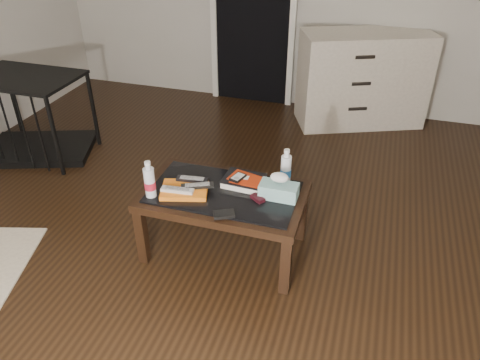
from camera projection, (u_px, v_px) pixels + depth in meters
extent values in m
plane|color=black|center=(210.00, 242.00, 3.19)|extent=(5.00, 5.00, 0.00)
cube|color=black|center=(253.00, 7.00, 4.74)|extent=(0.80, 0.05, 2.00)
cube|color=silver|center=(213.00, 5.00, 4.82)|extent=(0.06, 0.04, 2.04)
cube|color=silver|center=(293.00, 10.00, 4.61)|extent=(0.06, 0.04, 2.04)
cube|color=black|center=(142.00, 236.00, 2.93)|extent=(0.06, 0.06, 0.40)
cube|color=black|center=(286.00, 266.00, 2.70)|extent=(0.06, 0.06, 0.40)
cube|color=black|center=(175.00, 192.00, 3.34)|extent=(0.06, 0.06, 0.40)
cube|color=black|center=(302.00, 214.00, 3.12)|extent=(0.06, 0.06, 0.40)
cube|color=black|center=(224.00, 196.00, 2.90)|extent=(1.00, 0.60, 0.05)
cube|color=black|center=(224.00, 192.00, 2.88)|extent=(0.90, 0.50, 0.01)
cube|color=beige|center=(362.00, 79.00, 4.55)|extent=(1.30, 0.92, 0.90)
cylinder|color=black|center=(357.00, 108.00, 4.45)|extent=(0.18, 0.11, 0.04)
cylinder|color=black|center=(361.00, 83.00, 4.31)|extent=(0.18, 0.11, 0.04)
cylinder|color=black|center=(365.00, 57.00, 4.18)|extent=(0.18, 0.11, 0.04)
cube|color=black|center=(41.00, 149.00, 4.23)|extent=(1.05, 0.87, 0.06)
cube|color=black|center=(22.00, 78.00, 3.87)|extent=(1.05, 0.87, 0.02)
cube|color=black|center=(55.00, 137.00, 3.73)|extent=(0.03, 0.03, 0.70)
cube|color=black|center=(13.00, 99.00, 4.39)|extent=(0.03, 0.03, 0.70)
cube|color=black|center=(93.00, 110.00, 4.18)|extent=(0.03, 0.03, 0.70)
cube|color=orange|center=(185.00, 190.00, 2.87)|extent=(0.33, 0.28, 0.03)
cube|color=#BBBBC0|center=(177.00, 190.00, 2.82)|extent=(0.20, 0.07, 0.02)
cube|color=black|center=(197.00, 186.00, 2.86)|extent=(0.20, 0.13, 0.02)
cube|color=black|center=(192.00, 179.00, 2.92)|extent=(0.20, 0.07, 0.02)
cube|color=black|center=(244.00, 181.00, 2.94)|extent=(0.26, 0.21, 0.05)
cube|color=#AE280B|center=(245.00, 178.00, 2.92)|extent=(0.22, 0.18, 0.01)
cube|color=black|center=(238.00, 177.00, 2.90)|extent=(0.09, 0.12, 0.02)
cube|color=black|center=(258.00, 198.00, 2.80)|extent=(0.10, 0.09, 0.02)
cube|color=black|center=(224.00, 214.00, 2.66)|extent=(0.14, 0.12, 0.02)
cylinder|color=silver|center=(149.00, 179.00, 2.78)|extent=(0.08, 0.08, 0.24)
cylinder|color=silver|center=(286.00, 166.00, 2.90)|extent=(0.08, 0.08, 0.24)
cube|color=teal|center=(279.00, 191.00, 2.80)|extent=(0.23, 0.12, 0.09)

